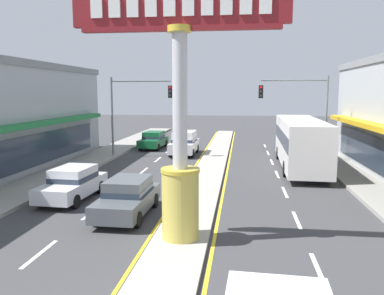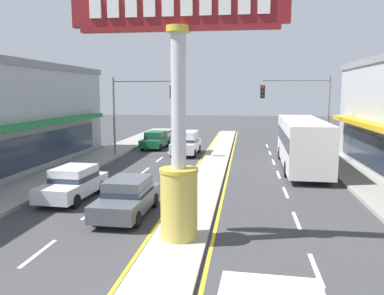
% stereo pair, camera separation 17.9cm
% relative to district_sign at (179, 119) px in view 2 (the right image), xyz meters
% --- Properties ---
extents(median_strip, '(1.90, 52.00, 0.14)m').
position_rel_district_sign_xyz_m(median_strip, '(-0.00, 11.64, -4.12)').
color(median_strip, '#A39E93').
rests_on(median_strip, ground).
extents(sidewalk_left, '(2.83, 60.00, 0.18)m').
position_rel_district_sign_xyz_m(sidewalk_left, '(-8.97, 9.64, -4.10)').
color(sidewalk_left, gray).
rests_on(sidewalk_left, ground).
extents(sidewalk_right, '(2.83, 60.00, 0.18)m').
position_rel_district_sign_xyz_m(sidewalk_right, '(8.97, 9.64, -4.10)').
color(sidewalk_right, gray).
rests_on(sidewalk_right, ground).
extents(lane_markings, '(8.64, 52.00, 0.01)m').
position_rel_district_sign_xyz_m(lane_markings, '(-0.00, 10.29, -4.18)').
color(lane_markings, silver).
rests_on(lane_markings, ground).
extents(district_sign, '(6.94, 1.30, 8.33)m').
position_rel_district_sign_xyz_m(district_sign, '(0.00, 0.00, 0.00)').
color(district_sign, gold).
rests_on(district_sign, median_strip).
extents(traffic_light_left_side, '(4.86, 0.46, 6.20)m').
position_rel_district_sign_xyz_m(traffic_light_left_side, '(-6.19, 16.61, 0.06)').
color(traffic_light_left_side, slate).
rests_on(traffic_light_left_side, ground).
extents(traffic_light_right_side, '(4.86, 0.46, 6.20)m').
position_rel_district_sign_xyz_m(traffic_light_right_side, '(6.19, 16.05, 0.06)').
color(traffic_light_right_side, slate).
rests_on(traffic_light_right_side, ground).
extents(sedan_near_right_lane, '(2.02, 4.39, 1.53)m').
position_rel_district_sign_xyz_m(sedan_near_right_lane, '(-5.90, 4.65, -3.40)').
color(sedan_near_right_lane, silver).
rests_on(sedan_near_right_lane, ground).
extents(bus_far_right_lane, '(2.80, 11.26, 3.26)m').
position_rel_district_sign_xyz_m(bus_far_right_lane, '(5.90, 13.94, -2.32)').
color(bus_far_right_lane, silver).
rests_on(bus_far_right_lane, ground).
extents(sedan_mid_left_lane, '(1.91, 4.34, 1.53)m').
position_rel_district_sign_xyz_m(sedan_mid_left_lane, '(-2.60, 2.58, -3.40)').
color(sedan_mid_left_lane, '#4C5156').
rests_on(sedan_mid_left_lane, ground).
extents(suv_far_left_oncoming, '(2.02, 4.63, 1.90)m').
position_rel_district_sign_xyz_m(suv_far_left_oncoming, '(-2.60, 18.66, -3.20)').
color(suv_far_left_oncoming, silver).
rests_on(suv_far_left_oncoming, ground).
extents(sedan_kerb_right, '(2.03, 4.40, 1.53)m').
position_rel_district_sign_xyz_m(sedan_kerb_right, '(-5.90, 21.83, -3.40)').
color(sedan_kerb_right, '#14562D').
rests_on(sedan_kerb_right, ground).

